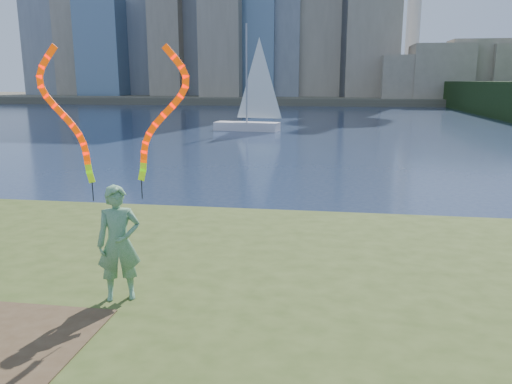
# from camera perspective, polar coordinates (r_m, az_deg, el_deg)

# --- Properties ---
(ground) EXTENTS (320.00, 320.00, 0.00)m
(ground) POSITION_cam_1_polar(r_m,az_deg,el_deg) (9.48, -7.55, -13.45)
(ground) COLOR #1B2944
(ground) RESTS_ON ground
(grassy_knoll) EXTENTS (20.00, 18.00, 0.80)m
(grassy_knoll) POSITION_cam_1_polar(r_m,az_deg,el_deg) (7.42, -12.83, -18.64)
(grassy_knoll) COLOR #3A4A1A
(grassy_knoll) RESTS_ON ground
(far_shore) EXTENTS (320.00, 40.00, 1.20)m
(far_shore) POSITION_cam_1_polar(r_m,az_deg,el_deg) (103.25, 7.47, 10.57)
(far_shore) COLOR #514C3B
(far_shore) RESTS_ON ground
(woman_with_ribbons) EXTENTS (1.97, 0.86, 4.17)m
(woman_with_ribbons) POSITION_cam_1_polar(r_m,az_deg,el_deg) (7.88, -15.56, -2.23)
(woman_with_ribbons) COLOR #166C29
(woman_with_ribbons) RESTS_ON grassy_knoll
(sailboat) EXTENTS (5.81, 2.52, 8.72)m
(sailboat) POSITION_cam_1_polar(r_m,az_deg,el_deg) (42.28, -0.67, 9.04)
(sailboat) COLOR silver
(sailboat) RESTS_ON ground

